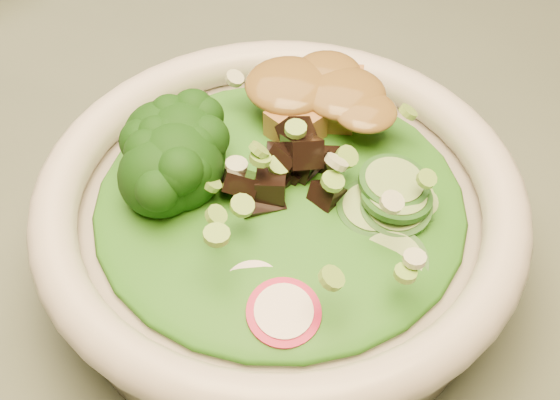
% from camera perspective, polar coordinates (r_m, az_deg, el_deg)
% --- Properties ---
extents(dining_table, '(1.20, 0.80, 0.75)m').
position_cam_1_polar(dining_table, '(0.64, -6.34, -5.00)').
color(dining_table, black).
rests_on(dining_table, ground).
extents(salad_bowl, '(0.28, 0.28, 0.08)m').
position_cam_1_polar(salad_bowl, '(0.46, -0.00, -1.72)').
color(salad_bowl, beige).
rests_on(salad_bowl, dining_table).
extents(lettuce_bed, '(0.21, 0.21, 0.03)m').
position_cam_1_polar(lettuce_bed, '(0.44, -0.00, 0.09)').
color(lettuce_bed, '#216916').
rests_on(lettuce_bed, salad_bowl).
extents(broccoli_florets, '(0.11, 0.10, 0.05)m').
position_cam_1_polar(broccoli_florets, '(0.45, -8.22, 2.97)').
color(broccoli_florets, black).
rests_on(broccoli_florets, salad_bowl).
extents(radish_slices, '(0.12, 0.09, 0.02)m').
position_cam_1_polar(radish_slices, '(0.40, -2.22, -6.70)').
color(radish_slices, '#B10D39').
rests_on(radish_slices, salad_bowl).
extents(cucumber_slices, '(0.10, 0.10, 0.04)m').
position_cam_1_polar(cucumber_slices, '(0.43, 8.82, -0.65)').
color(cucumber_slices, '#A0CC71').
rests_on(cucumber_slices, salad_bowl).
extents(mushroom_heap, '(0.10, 0.10, 0.04)m').
position_cam_1_polar(mushroom_heap, '(0.44, 0.43, 2.57)').
color(mushroom_heap, black).
rests_on(mushroom_heap, salad_bowl).
extents(tofu_cubes, '(0.11, 0.10, 0.04)m').
position_cam_1_polar(tofu_cubes, '(0.48, 2.28, 6.69)').
color(tofu_cubes, '#A66F37').
rests_on(tofu_cubes, salad_bowl).
extents(peanut_sauce, '(0.07, 0.06, 0.02)m').
position_cam_1_polar(peanut_sauce, '(0.47, 2.33, 7.94)').
color(peanut_sauce, brown).
rests_on(peanut_sauce, tofu_cubes).
extents(scallion_garnish, '(0.20, 0.20, 0.03)m').
position_cam_1_polar(scallion_garnish, '(0.43, -0.00, 2.40)').
color(scallion_garnish, '#78B13E').
rests_on(scallion_garnish, salad_bowl).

